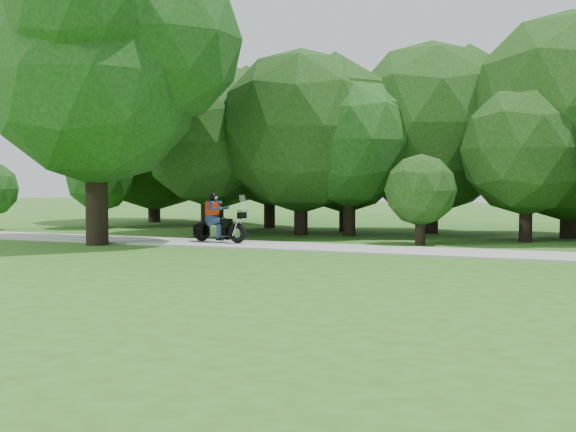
% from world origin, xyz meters
% --- Properties ---
extents(ground, '(100.00, 100.00, 0.00)m').
position_xyz_m(ground, '(0.00, 0.00, 0.00)').
color(ground, '#305A19').
rests_on(ground, ground).
extents(walkway, '(60.00, 2.20, 0.06)m').
position_xyz_m(walkway, '(0.00, 8.00, 0.03)').
color(walkway, '#A2A29C').
rests_on(walkway, ground).
extents(tree_line, '(39.28, 12.45, 7.78)m').
position_xyz_m(tree_line, '(-0.50, 14.68, 3.68)').
color(tree_line, black).
rests_on(tree_line, ground).
extents(big_tree_west, '(8.64, 6.56, 9.96)m').
position_xyz_m(big_tree_west, '(-10.54, 6.85, 5.76)').
color(big_tree_west, black).
rests_on(big_tree_west, ground).
extents(touring_motorcycle, '(2.00, 0.79, 1.52)m').
position_xyz_m(touring_motorcycle, '(-7.27, 8.14, 0.61)').
color(touring_motorcycle, black).
rests_on(touring_motorcycle, walkway).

